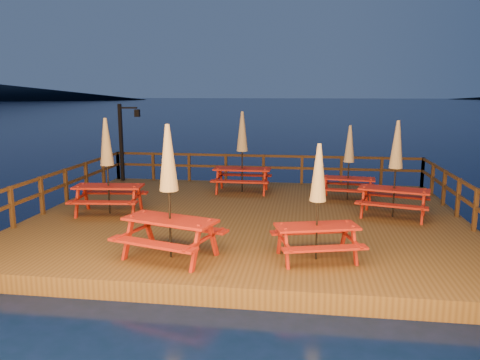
{
  "coord_description": "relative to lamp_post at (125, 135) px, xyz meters",
  "views": [
    {
      "loc": [
        1.59,
        -12.78,
        3.88
      ],
      "look_at": [
        -0.31,
        0.6,
        1.3
      ],
      "focal_mm": 35.0,
      "sensor_mm": 36.0,
      "label": 1
    }
  ],
  "objects": [
    {
      "name": "ground",
      "position": [
        5.39,
        -4.55,
        -2.2
      ],
      "size": [
        500.0,
        500.0,
        0.0
      ],
      "primitive_type": "plane",
      "color": "black",
      "rests_on": "ground"
    },
    {
      "name": "deck",
      "position": [
        5.39,
        -4.55,
        -2.0
      ],
      "size": [
        12.0,
        10.0,
        0.4
      ],
      "primitive_type": "cube",
      "color": "#4F3819",
      "rests_on": "ground"
    },
    {
      "name": "deck_piles",
      "position": [
        5.39,
        -4.55,
        -2.5
      ],
      "size": [
        11.44,
        9.44,
        1.4
      ],
      "color": "#3C2613",
      "rests_on": "ground"
    },
    {
      "name": "railing",
      "position": [
        5.39,
        -2.77,
        -1.03
      ],
      "size": [
        11.8,
        9.75,
        1.1
      ],
      "color": "#3C2613",
      "rests_on": "deck"
    },
    {
      "name": "lamp_post",
      "position": [
        0.0,
        0.0,
        0.0
      ],
      "size": [
        0.85,
        0.18,
        3.0
      ],
      "color": "black",
      "rests_on": "deck"
    },
    {
      "name": "picnic_table_0",
      "position": [
        9.45,
        -4.13,
        -0.39
      ],
      "size": [
        2.23,
        2.0,
        2.7
      ],
      "rotation": [
        0.0,
        0.0,
        -0.27
      ],
      "color": "maroon",
      "rests_on": "deck"
    },
    {
      "name": "picnic_table_1",
      "position": [
        1.42,
        -4.91,
        -0.37
      ],
      "size": [
        2.08,
        1.78,
        2.75
      ],
      "rotation": [
        0.0,
        0.0,
        0.11
      ],
      "color": "maroon",
      "rests_on": "deck"
    },
    {
      "name": "picnic_table_2",
      "position": [
        4.2,
        -8.17,
        -0.33
      ],
      "size": [
        2.36,
        2.13,
        2.83
      ],
      "rotation": [
        0.0,
        0.0,
        -0.29
      ],
      "color": "maroon",
      "rests_on": "deck"
    },
    {
      "name": "picnic_table_3",
      "position": [
        4.8,
        -1.44,
        -0.34
      ],
      "size": [
        1.96,
        1.62,
        2.8
      ],
      "rotation": [
        0.0,
        0.0,
        -0.0
      ],
      "color": "maroon",
      "rests_on": "deck"
    },
    {
      "name": "picnic_table_4",
      "position": [
        7.25,
        -7.85,
        -0.52
      ],
      "size": [
        2.03,
        1.82,
        2.45
      ],
      "rotation": [
        0.0,
        0.0,
        0.27
      ],
      "color": "maroon",
      "rests_on": "deck"
    },
    {
      "name": "picnic_table_5",
      "position": [
        8.36,
        -2.14,
        -0.54
      ],
      "size": [
        1.84,
        1.57,
        2.41
      ],
      "rotation": [
        0.0,
        0.0,
        -0.12
      ],
      "color": "maroon",
      "rests_on": "deck"
    }
  ]
}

